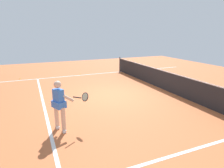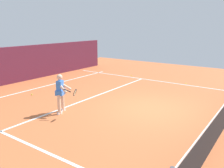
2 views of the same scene
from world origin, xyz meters
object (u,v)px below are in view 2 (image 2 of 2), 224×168
at_px(tennis_player, 61,92).
at_px(tennis_ball_mid, 32,94).
at_px(tennis_ball_near, 186,84).
at_px(tennis_ball_far, 131,76).

xyz_separation_m(tennis_player, tennis_ball_mid, (-0.85, -3.05, -0.81)).
height_order(tennis_ball_near, tennis_ball_mid, same).
distance_m(tennis_ball_near, tennis_ball_far, 3.83).
bearing_deg(tennis_ball_mid, tennis_ball_far, 166.11).
bearing_deg(tennis_ball_far, tennis_player, 10.09).
bearing_deg(tennis_ball_near, tennis_ball_far, -91.73).
xyz_separation_m(tennis_player, tennis_ball_near, (-7.56, 2.46, -0.81)).
relative_size(tennis_player, tennis_ball_mid, 23.48).
bearing_deg(tennis_ball_near, tennis_ball_mid, -39.41).
relative_size(tennis_player, tennis_ball_near, 23.48).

